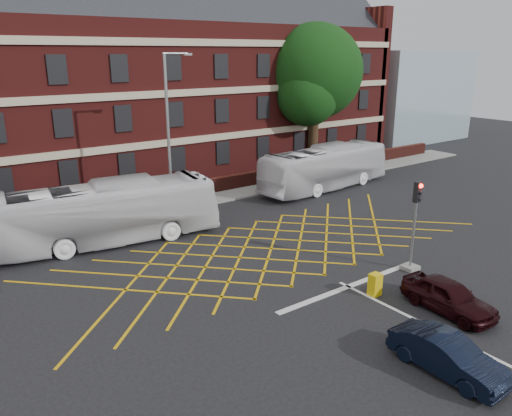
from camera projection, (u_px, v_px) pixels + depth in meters
ground at (296, 261)px, 24.53m from camera, size 120.00×120.00×0.00m
victorian_building at (118, 79)px, 39.24m from camera, size 51.00×12.17×20.40m
boundary_wall at (173, 193)px, 34.36m from camera, size 56.00×0.50×1.10m
far_pavement at (180, 203)px, 33.74m from camera, size 60.00×3.00×0.12m
glass_block at (400, 95)px, 58.40m from camera, size 14.00×10.00×10.00m
box_junction_hatching at (271, 249)px, 26.07m from camera, size 8.22×8.22×0.02m
stop_line at (348, 287)px, 21.84m from camera, size 8.00×0.30×0.02m
centre_line at (490, 356)px, 16.84m from camera, size 0.15×14.00×0.02m
bus_left at (105, 213)px, 26.38m from camera, size 12.31×4.51×3.35m
bus_right at (325, 168)px, 37.12m from camera, size 11.73×3.70×3.21m
car_navy at (447, 355)px, 15.84m from camera, size 1.36×3.82×1.26m
car_maroon at (448, 296)px, 19.60m from camera, size 1.78×3.95×1.32m
deciduous_tree at (315, 78)px, 42.86m from camera, size 8.21×8.13×12.31m
traffic_light_near at (413, 234)px, 23.06m from camera, size 0.70×0.70×4.27m
street_lamp at (171, 163)px, 29.98m from camera, size 2.25×1.00×9.82m
utility_cabinet at (375, 285)px, 20.95m from camera, size 0.48×0.42×0.98m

